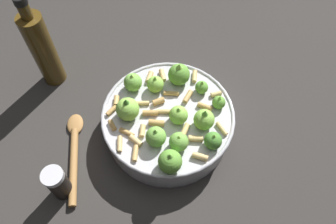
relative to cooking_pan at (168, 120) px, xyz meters
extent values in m
plane|color=#2D2B28|center=(0.00, 0.00, -0.04)|extent=(2.40, 2.40, 0.00)
cylinder|color=#B7B7BC|center=(0.00, 0.00, -0.01)|extent=(0.27, 0.27, 0.06)
torus|color=#B7B7BC|center=(0.00, 0.00, 0.02)|extent=(0.28, 0.28, 0.01)
sphere|color=#8CC64C|center=(-0.04, -0.06, 0.04)|extent=(0.04, 0.04, 0.04)
cone|color=#8CC64C|center=(-0.04, -0.06, 0.06)|extent=(0.01, 0.01, 0.02)
sphere|color=#75B247|center=(-0.02, -0.10, 0.04)|extent=(0.04, 0.04, 0.04)
cone|color=#8CC64C|center=(-0.02, -0.10, 0.06)|extent=(0.02, 0.02, 0.01)
sphere|color=#75B247|center=(0.05, 0.05, 0.04)|extent=(0.04, 0.04, 0.04)
cone|color=#8CC64C|center=(0.05, 0.05, 0.06)|extent=(0.02, 0.02, 0.01)
sphere|color=#8CC64C|center=(0.00, 0.02, 0.04)|extent=(0.04, 0.04, 0.04)
cone|color=#8CC64C|center=(0.00, 0.02, 0.06)|extent=(0.02, 0.02, 0.01)
sphere|color=#609E38|center=(0.10, 0.06, 0.04)|extent=(0.05, 0.05, 0.05)
cone|color=#609E38|center=(0.10, 0.06, 0.07)|extent=(0.02, 0.02, 0.02)
sphere|color=#609E38|center=(-0.09, -0.03, 0.05)|extent=(0.05, 0.05, 0.05)
cone|color=#8CC64C|center=(-0.09, -0.03, 0.07)|extent=(0.02, 0.02, 0.02)
sphere|color=#4C8933|center=(0.01, 0.11, 0.04)|extent=(0.04, 0.04, 0.04)
cone|color=#8CC64C|center=(0.01, 0.11, 0.06)|extent=(0.01, 0.01, 0.01)
sphere|color=#8CC64C|center=(0.04, -0.07, 0.05)|extent=(0.05, 0.05, 0.05)
cone|color=#4C8933|center=(0.04, -0.07, 0.07)|extent=(0.02, 0.02, 0.02)
sphere|color=#609E38|center=(-0.07, 0.08, 0.04)|extent=(0.03, 0.03, 0.03)
cone|color=#8CC64C|center=(-0.07, 0.08, 0.05)|extent=(0.01, 0.01, 0.01)
sphere|color=#75B247|center=(0.06, 0.01, 0.04)|extent=(0.04, 0.04, 0.04)
cone|color=#75B247|center=(0.06, 0.01, 0.06)|extent=(0.02, 0.02, 0.02)
sphere|color=#8CC64C|center=(-0.02, 0.07, 0.04)|extent=(0.04, 0.04, 0.04)
cone|color=#75B247|center=(-0.02, 0.07, 0.07)|extent=(0.02, 0.02, 0.02)
sphere|color=#609E38|center=(-0.09, 0.03, 0.04)|extent=(0.03, 0.03, 0.03)
cone|color=#8CC64C|center=(-0.09, 0.03, 0.05)|extent=(0.01, 0.01, 0.01)
cylinder|color=tan|center=(0.02, -0.03, 0.03)|extent=(0.03, 0.03, 0.01)
cylinder|color=tan|center=(-0.05, -0.02, 0.03)|extent=(0.02, 0.03, 0.01)
cylinder|color=tan|center=(-0.11, 0.00, 0.03)|extent=(0.03, 0.02, 0.01)
cylinder|color=tan|center=(0.03, -0.11, 0.03)|extent=(0.03, 0.02, 0.01)
cylinder|color=tan|center=(0.11, -0.04, 0.03)|extent=(0.03, 0.03, 0.01)
cylinder|color=tan|center=(-0.08, -0.06, 0.03)|extent=(0.03, 0.03, 0.01)
cylinder|color=tan|center=(0.06, -0.02, 0.03)|extent=(0.03, 0.02, 0.01)
cylinder|color=tan|center=(0.05, 0.10, 0.03)|extent=(0.02, 0.03, 0.01)
cylinder|color=tan|center=(0.01, -0.06, 0.03)|extent=(0.02, 0.03, 0.01)
cylinder|color=tan|center=(-0.05, 0.06, 0.03)|extent=(0.02, 0.03, 0.01)
cylinder|color=tan|center=(-0.06, 0.01, 0.03)|extent=(0.03, 0.01, 0.01)
cylinder|color=tan|center=(-0.06, -0.08, 0.03)|extent=(0.03, 0.02, 0.01)
cylinder|color=tan|center=(0.03, -0.01, 0.03)|extent=(0.02, 0.03, 0.01)
cylinder|color=tan|center=(-0.10, 0.06, 0.03)|extent=(0.02, 0.02, 0.01)
cylinder|color=tan|center=(0.09, -0.02, 0.03)|extent=(0.02, 0.03, 0.01)
cylinder|color=tan|center=(0.02, 0.05, 0.03)|extent=(0.03, 0.02, 0.01)
cylinder|color=tan|center=(0.08, -0.05, 0.03)|extent=(0.01, 0.03, 0.01)
cylinder|color=tan|center=(0.06, -0.10, 0.03)|extent=(0.03, 0.01, 0.01)
cylinder|color=tan|center=(-0.01, -0.03, 0.03)|extent=(0.03, 0.02, 0.01)
cylinder|color=tan|center=(0.08, -0.08, 0.03)|extent=(0.02, 0.03, 0.01)
cylinder|color=tan|center=(-0.03, 0.11, 0.03)|extent=(0.02, 0.03, 0.01)
cylinder|color=tan|center=(0.11, -0.01, 0.03)|extent=(0.03, 0.02, 0.01)
cylinder|color=tan|center=(0.02, 0.08, 0.03)|extent=(0.02, 0.03, 0.01)
cylinder|color=tan|center=(0.00, -0.01, 0.03)|extent=(0.02, 0.03, 0.01)
cylinder|color=black|center=(0.23, -0.11, -0.01)|extent=(0.04, 0.04, 0.08)
cylinder|color=silver|center=(0.23, -0.11, 0.04)|extent=(0.04, 0.04, 0.01)
cylinder|color=#4C3814|center=(0.02, -0.32, 0.05)|extent=(0.05, 0.05, 0.19)
cylinder|color=#4C3814|center=(0.02, -0.32, 0.17)|extent=(0.02, 0.02, 0.04)
cylinder|color=black|center=(0.02, -0.32, 0.19)|extent=(0.03, 0.03, 0.02)
cylinder|color=#9E703D|center=(0.18, -0.12, -0.04)|extent=(0.14, 0.12, 0.02)
ellipsoid|color=#9E703D|center=(0.10, -0.18, -0.04)|extent=(0.06, 0.06, 0.01)
camera|label=1|loc=(0.31, 0.19, 0.61)|focal=35.54mm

